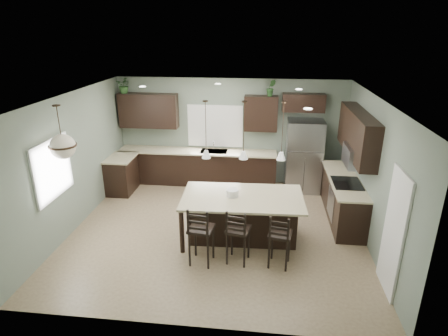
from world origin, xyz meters
TOP-DOWN VIEW (x-y plane):
  - ground at (0.00, 0.00)m, footprint 6.00×6.00m
  - pantry_door at (2.98, -1.55)m, footprint 0.04×0.82m
  - window_back at (-0.40, 2.73)m, footprint 1.35×0.02m
  - window_left at (-2.98, -0.80)m, footprint 0.02×1.10m
  - left_return_cabs at (-2.70, 1.70)m, footprint 0.60×0.90m
  - left_return_countertop at (-2.68, 1.70)m, footprint 0.66×0.96m
  - back_lower_cabs at (-0.85, 2.45)m, footprint 4.20×0.60m
  - back_countertop at (-0.85, 2.43)m, footprint 4.20×0.66m
  - sink_inset at (-0.40, 2.43)m, footprint 0.70×0.45m
  - faucet at (-0.40, 2.40)m, footprint 0.02×0.02m
  - back_upper_left at (-2.15, 2.58)m, footprint 1.55×0.34m
  - back_upper_right at (0.80, 2.58)m, footprint 0.85×0.34m
  - fridge_header at (1.85, 2.58)m, footprint 1.05×0.34m
  - right_lower_cabs at (2.70, 0.87)m, footprint 0.60×2.35m
  - right_countertop at (2.68, 0.87)m, footprint 0.66×2.35m
  - cooktop at (2.68, 0.60)m, footprint 0.58×0.75m
  - wall_oven_front at (2.40, 0.60)m, footprint 0.01×0.72m
  - right_upper_cabs at (2.83, 0.87)m, footprint 0.34×2.35m
  - microwave at (2.78, 0.60)m, footprint 0.40×0.75m
  - refrigerator at (1.93, 2.34)m, footprint 0.90×0.74m
  - kitchen_island at (0.54, -0.27)m, footprint 2.41×1.43m
  - serving_dish at (0.34, -0.28)m, footprint 0.24×0.24m
  - bar_stool_left at (-0.13, -1.18)m, footprint 0.47×0.47m
  - bar_stool_center at (0.52, -1.08)m, footprint 0.47×0.47m
  - bar_stool_right at (1.26, -1.12)m, footprint 0.45×0.45m
  - pendant_left at (-0.16, -0.29)m, footprint 0.17×0.17m
  - pendant_center at (0.54, -0.27)m, footprint 0.17×0.17m
  - pendant_right at (1.24, -0.24)m, footprint 0.17×0.17m
  - chandelier at (-2.60, -0.96)m, footprint 0.48×0.48m
  - plant_back_left at (-2.74, 2.55)m, footprint 0.41×0.37m
  - plant_back_right at (1.03, 2.55)m, footprint 0.25×0.21m
  - room_shell at (0.00, 0.00)m, footprint 6.00×6.00m

SIDE VIEW (x-z plane):
  - ground at x=0.00m, z-range 0.00..0.00m
  - left_return_cabs at x=-2.70m, z-range 0.00..0.90m
  - back_lower_cabs at x=-0.85m, z-range 0.00..0.90m
  - right_lower_cabs at x=2.70m, z-range 0.00..0.90m
  - wall_oven_front at x=2.40m, z-range 0.15..0.75m
  - kitchen_island at x=0.54m, z-range 0.00..0.92m
  - bar_stool_right at x=1.26m, z-range 0.00..1.04m
  - bar_stool_center at x=0.52m, z-range 0.00..1.08m
  - bar_stool_left at x=-0.13m, z-range 0.00..1.14m
  - left_return_countertop at x=-2.68m, z-range 0.90..0.94m
  - back_countertop at x=-0.85m, z-range 0.90..0.94m
  - right_countertop at x=2.68m, z-range 0.90..0.94m
  - refrigerator at x=1.93m, z-range 0.00..1.85m
  - sink_inset at x=-0.40m, z-range 0.93..0.94m
  - cooktop at x=2.68m, z-range 0.93..0.95m
  - serving_dish at x=0.34m, z-range 0.92..1.06m
  - pantry_door at x=2.98m, z-range 0.00..2.04m
  - faucet at x=-0.40m, z-range 0.94..1.22m
  - window_back at x=-0.40m, z-range 1.05..2.05m
  - window_left at x=-2.98m, z-range 1.05..2.05m
  - microwave at x=2.78m, z-range 1.35..1.75m
  - room_shell at x=0.00m, z-range -1.30..4.70m
  - back_upper_left at x=-2.15m, z-range 1.50..2.40m
  - back_upper_right at x=0.80m, z-range 1.50..2.40m
  - right_upper_cabs at x=2.83m, z-range 1.50..2.40m
  - fridge_header at x=1.85m, z-range 2.02..2.48m
  - pendant_left at x=-0.16m, z-range 1.70..2.80m
  - pendant_center at x=0.54m, z-range 1.70..2.80m
  - pendant_right at x=1.24m, z-range 1.70..2.80m
  - chandelier at x=-2.60m, z-range 1.83..2.80m
  - plant_back_right at x=1.03m, z-range 2.40..2.81m
  - plant_back_left at x=-2.74m, z-range 2.40..2.82m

